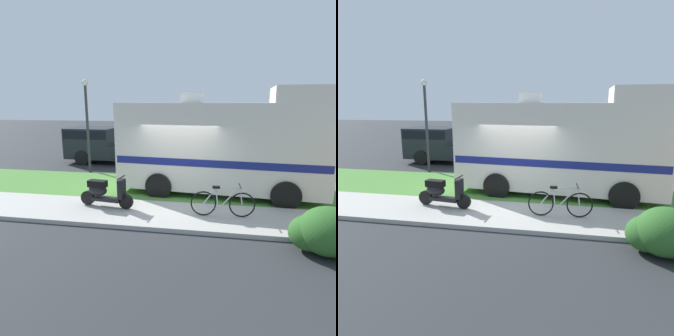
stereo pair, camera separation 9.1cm
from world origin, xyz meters
TOP-DOWN VIEW (x-y plane):
  - ground_plane at (0.00, 0.00)m, footprint 80.00×80.00m
  - sidewalk at (0.00, -1.20)m, footprint 24.00×2.00m
  - grass_strip at (0.00, 1.50)m, footprint 24.00×3.40m
  - motorhome_rv at (1.41, 1.46)m, footprint 7.05×3.18m
  - scooter at (-2.07, -0.96)m, footprint 1.71×0.53m
  - bicycle at (1.42, -1.15)m, footprint 1.76×0.52m
  - pickup_truck_near at (-4.63, 5.98)m, footprint 5.56×2.27m
  - bush_by_porch at (3.58, -2.69)m, footprint 1.48×1.11m
  - street_lamp_post at (-4.63, 3.60)m, footprint 0.28×0.28m

SIDE VIEW (x-z plane):
  - ground_plane at x=0.00m, z-range 0.00..0.00m
  - grass_strip at x=0.00m, z-range 0.00..0.08m
  - sidewalk at x=0.00m, z-range 0.00..0.12m
  - bush_by_porch at x=3.58m, z-range -0.03..1.02m
  - bicycle at x=1.42m, z-range 0.06..0.97m
  - scooter at x=-2.07m, z-range 0.09..1.06m
  - pickup_truck_near at x=-4.63m, z-range 0.06..1.92m
  - motorhome_rv at x=1.41m, z-range -0.08..3.61m
  - street_lamp_post at x=-4.63m, z-range 0.45..4.64m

